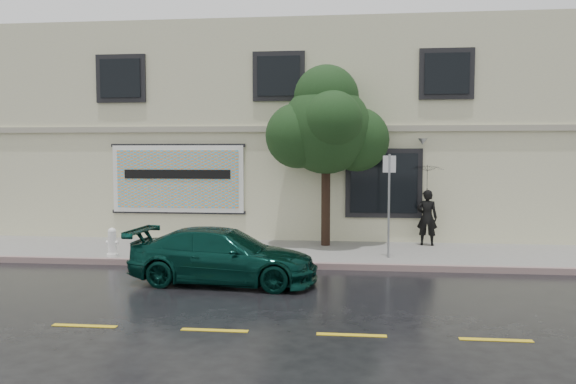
# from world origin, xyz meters

# --- Properties ---
(ground) EXTENTS (90.00, 90.00, 0.00)m
(ground) POSITION_xyz_m (0.00, 0.00, 0.00)
(ground) COLOR black
(ground) RESTS_ON ground
(sidewalk) EXTENTS (20.00, 3.50, 0.15)m
(sidewalk) POSITION_xyz_m (0.00, 3.25, 0.07)
(sidewalk) COLOR gray
(sidewalk) RESTS_ON ground
(curb) EXTENTS (20.00, 0.18, 0.16)m
(curb) POSITION_xyz_m (0.00, 1.50, 0.07)
(curb) COLOR gray
(curb) RESTS_ON ground
(road_marking) EXTENTS (19.00, 0.12, 0.01)m
(road_marking) POSITION_xyz_m (0.00, -3.50, 0.01)
(road_marking) COLOR gold
(road_marking) RESTS_ON ground
(building) EXTENTS (20.00, 8.12, 7.00)m
(building) POSITION_xyz_m (0.00, 9.00, 3.50)
(building) COLOR beige
(building) RESTS_ON ground
(billboard) EXTENTS (4.30, 0.16, 2.20)m
(billboard) POSITION_xyz_m (-3.20, 4.92, 2.05)
(billboard) COLOR white
(billboard) RESTS_ON ground
(car) EXTENTS (4.28, 2.17, 1.21)m
(car) POSITION_xyz_m (-0.59, -0.21, 0.60)
(car) COLOR #072E26
(car) RESTS_ON ground
(pedestrian) EXTENTS (0.66, 0.50, 1.64)m
(pedestrian) POSITION_xyz_m (4.44, 4.51, 0.97)
(pedestrian) COLOR black
(pedestrian) RESTS_ON sidewalk
(umbrella) EXTENTS (1.25, 1.25, 0.71)m
(umbrella) POSITION_xyz_m (4.44, 4.51, 2.15)
(umbrella) COLOR black
(umbrella) RESTS_ON pedestrian
(street_tree) EXTENTS (2.62, 2.62, 4.72)m
(street_tree) POSITION_xyz_m (1.48, 4.20, 3.54)
(street_tree) COLOR #321E16
(street_tree) RESTS_ON sidewalk
(fire_hydrant) EXTENTS (0.31, 0.29, 0.76)m
(fire_hydrant) POSITION_xyz_m (-4.02, 1.80, 0.52)
(fire_hydrant) COLOR white
(fire_hydrant) RESTS_ON sidewalk
(sign_pole) EXTENTS (0.33, 0.06, 2.69)m
(sign_pole) POSITION_xyz_m (3.18, 2.40, 1.76)
(sign_pole) COLOR gray
(sign_pole) RESTS_ON sidewalk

